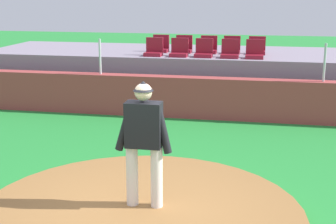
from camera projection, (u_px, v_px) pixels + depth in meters
ground_plane at (139, 224)px, 6.89m from camera, size 60.00×60.00×0.00m
pitchers_mound at (139, 217)px, 6.86m from camera, size 4.64×4.64×0.21m
pitcher at (144, 135)px, 6.74m from camera, size 0.81×0.28×1.81m
brick_barrier at (197, 97)px, 12.50m from camera, size 14.02×0.40×1.05m
fence_post_left at (100, 56)px, 12.73m from camera, size 0.06×0.06×0.92m
fence_post_right at (325, 63)px, 11.68m from camera, size 0.06×0.06×0.92m
bleacher_platform at (208, 74)px, 14.84m from camera, size 13.38×3.53×1.40m
stadium_chair_0 at (154, 50)px, 13.72m from camera, size 0.48×0.44×0.50m
stadium_chair_1 at (179, 51)px, 13.58m from camera, size 0.48×0.44×0.50m
stadium_chair_2 at (204, 51)px, 13.47m from camera, size 0.48×0.44×0.50m
stadium_chair_3 at (230, 52)px, 13.33m from camera, size 0.48×0.44×0.50m
stadium_chair_4 at (255, 52)px, 13.21m from camera, size 0.48×0.44×0.50m
stadium_chair_5 at (161, 47)px, 14.56m from camera, size 0.48×0.44×0.50m
stadium_chair_6 at (184, 47)px, 14.43m from camera, size 0.48×0.44×0.50m
stadium_chair_7 at (209, 48)px, 14.28m from camera, size 0.48×0.44×0.50m
stadium_chair_8 at (232, 48)px, 14.19m from camera, size 0.48×0.44×0.50m
stadium_chair_9 at (257, 49)px, 14.06m from camera, size 0.48×0.44×0.50m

